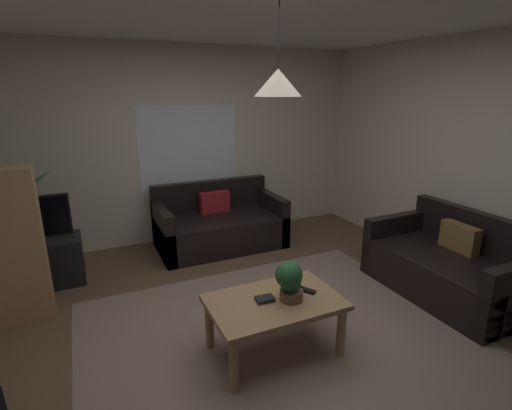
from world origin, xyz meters
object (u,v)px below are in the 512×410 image
at_px(coffee_table, 274,308).
at_px(pendant_lamp, 278,82).
at_px(remote_on_table_1, 306,290).
at_px(potted_plant_on_table, 290,280).
at_px(book_on_table_0, 265,299).
at_px(remote_on_table_0, 293,289).
at_px(tv_stand, 37,264).
at_px(potted_palm_corner, 24,223).
at_px(tv, 29,220).
at_px(couch_right_side, 449,268).
at_px(couch_under_window, 219,226).

distance_m(coffee_table, pendant_lamp, 1.67).
relative_size(remote_on_table_1, pendant_lamp, 0.26).
bearing_deg(potted_plant_on_table, book_on_table_0, 160.27).
bearing_deg(remote_on_table_0, tv_stand, -123.67).
bearing_deg(potted_palm_corner, remote_on_table_0, -49.21).
xyz_separation_m(book_on_table_0, remote_on_table_0, (0.28, 0.05, -0.00)).
bearing_deg(remote_on_table_1, tv, 103.20).
bearing_deg(couch_right_side, potted_plant_on_table, -86.26).
bearing_deg(tv_stand, remote_on_table_0, -44.36).
distance_m(coffee_table, tv, 2.68).
bearing_deg(couch_right_side, couch_under_window, -142.03).
distance_m(couch_under_window, book_on_table_0, 2.28).
bearing_deg(remote_on_table_1, couch_under_window, 55.45).
distance_m(book_on_table_0, remote_on_table_1, 0.36).
relative_size(book_on_table_0, remote_on_table_1, 0.88).
bearing_deg(couch_under_window, pendant_lamp, -98.77).
height_order(potted_plant_on_table, potted_palm_corner, potted_palm_corner).
bearing_deg(pendant_lamp, tv, 131.80).
relative_size(couch_under_window, book_on_table_0, 11.54).
xyz_separation_m(tv_stand, tv, (-0.00, -0.02, 0.50)).
distance_m(couch_right_side, coffee_table, 2.04).
xyz_separation_m(couch_under_window, pendant_lamp, (-0.35, -2.25, 1.78)).
height_order(couch_under_window, coffee_table, couch_under_window).
bearing_deg(potted_plant_on_table, couch_right_side, 3.74).
distance_m(book_on_table_0, pendant_lamp, 1.58).
bearing_deg(pendant_lamp, potted_palm_corner, 127.12).
height_order(couch_right_side, potted_palm_corner, potted_palm_corner).
xyz_separation_m(coffee_table, book_on_table_0, (-0.07, 0.02, 0.09)).
xyz_separation_m(couch_right_side, tv, (-3.81, 1.90, 0.48)).
bearing_deg(tv_stand, tv, -90.00).
bearing_deg(tv, remote_on_table_1, -43.76).
bearing_deg(remote_on_table_1, coffee_table, 148.86).
height_order(remote_on_table_0, tv_stand, tv_stand).
relative_size(couch_under_window, potted_plant_on_table, 5.05).
bearing_deg(book_on_table_0, potted_palm_corner, 126.23).
distance_m(book_on_table_0, tv_stand, 2.62).
bearing_deg(potted_palm_corner, tv_stand, -76.59).
bearing_deg(couch_right_side, pendant_lamp, -87.70).
relative_size(coffee_table, tv, 1.30).
xyz_separation_m(coffee_table, tv_stand, (-1.77, 2.00, -0.14)).
height_order(book_on_table_0, remote_on_table_1, book_on_table_0).
bearing_deg(couch_right_side, tv, -116.51).
bearing_deg(potted_plant_on_table, couch_under_window, 83.94).
xyz_separation_m(couch_right_side, potted_palm_corner, (-3.93, 2.42, 0.29)).
height_order(couch_right_side, remote_on_table_0, couch_right_side).
bearing_deg(remote_on_table_1, tv_stand, 102.89).
relative_size(potted_palm_corner, pendant_lamp, 2.09).
height_order(potted_plant_on_table, tv_stand, potted_plant_on_table).
xyz_separation_m(couch_right_side, book_on_table_0, (-2.11, -0.06, 0.20)).
xyz_separation_m(book_on_table_0, potted_plant_on_table, (0.18, -0.06, 0.15)).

